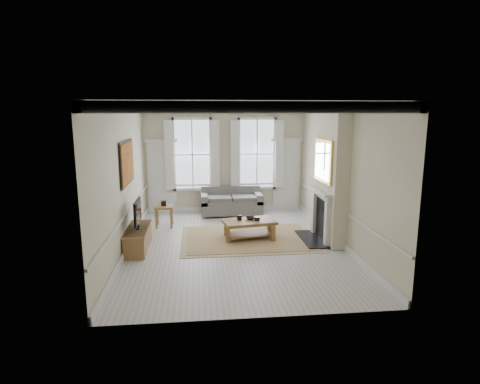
{
  "coord_description": "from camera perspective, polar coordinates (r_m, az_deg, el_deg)",
  "views": [
    {
      "loc": [
        -0.88,
        -9.43,
        3.22
      ],
      "look_at": [
        0.17,
        0.47,
        1.25
      ],
      "focal_mm": 30.0,
      "sensor_mm": 36.0,
      "label": 1
    }
  ],
  "objects": [
    {
      "name": "rug",
      "position": [
        10.51,
        1.3,
        -6.59
      ],
      "size": [
        3.5,
        2.6,
        0.02
      ],
      "primitive_type": "cube",
      "color": "#A08353",
      "rests_on": "floor"
    },
    {
      "name": "door_right",
      "position": [
        13.48,
        6.59,
        2.28
      ],
      "size": [
        0.9,
        0.08,
        2.3
      ],
      "primitive_type": "cube",
      "color": "silver",
      "rests_on": "floor"
    },
    {
      "name": "mirror",
      "position": [
        10.18,
        11.71,
        4.37
      ],
      "size": [
        0.06,
        1.26,
        1.06
      ],
      "primitive_type": "cube",
      "color": "gold",
      "rests_on": "chimney_breast"
    },
    {
      "name": "side_table",
      "position": [
        11.68,
        -10.76,
        -2.48
      ],
      "size": [
        0.51,
        0.51,
        0.61
      ],
      "rotation": [
        0.0,
        0.0,
        -0.01
      ],
      "color": "brown",
      "rests_on": "floor"
    },
    {
      "name": "tv",
      "position": [
        9.75,
        -14.36,
        -2.77
      ],
      "size": [
        0.08,
        0.9,
        0.68
      ],
      "color": "black",
      "rests_on": "tv_stand"
    },
    {
      "name": "bowl",
      "position": [
        10.46,
        1.51,
        -3.72
      ],
      "size": [
        0.33,
        0.33,
        0.06
      ],
      "primitive_type": "imported",
      "rotation": [
        0.0,
        0.0,
        0.31
      ],
      "color": "black",
      "rests_on": "coffee_table"
    },
    {
      "name": "floor",
      "position": [
        10.0,
        -0.67,
        -7.58
      ],
      "size": [
        7.2,
        7.2,
        0.0
      ],
      "primitive_type": "plane",
      "color": "#B7B5AD",
      "rests_on": "ground"
    },
    {
      "name": "hearth",
      "position": [
        10.55,
        10.18,
        -6.62
      ],
      "size": [
        0.55,
        1.5,
        0.05
      ],
      "primitive_type": "cube",
      "color": "black",
      "rests_on": "floor"
    },
    {
      "name": "ceramic_pot_b",
      "position": [
        10.33,
        2.45,
        -3.82
      ],
      "size": [
        0.14,
        0.14,
        0.1
      ],
      "primitive_type": "cylinder",
      "color": "black",
      "rests_on": "coffee_table"
    },
    {
      "name": "window_right",
      "position": [
        13.19,
        2.41,
        5.44
      ],
      "size": [
        1.26,
        0.2,
        2.2
      ],
      "primitive_type": null,
      "color": "#B2BCC6",
      "rests_on": "back_wall"
    },
    {
      "name": "fireplace",
      "position": [
        10.41,
        11.37,
        -2.85
      ],
      "size": [
        0.21,
        1.45,
        1.33
      ],
      "color": "silver",
      "rests_on": "floor"
    },
    {
      "name": "tv_stand",
      "position": [
        9.93,
        -14.3,
        -6.47
      ],
      "size": [
        0.48,
        1.49,
        0.53
      ],
      "primitive_type": "cube",
      "color": "brown",
      "rests_on": "floor"
    },
    {
      "name": "right_wall",
      "position": [
        10.17,
        14.07,
        2.26
      ],
      "size": [
        0.0,
        7.2,
        7.2
      ],
      "primitive_type": "plane",
      "rotation": [
        1.57,
        0.0,
        -1.57
      ],
      "color": "beige",
      "rests_on": "floor"
    },
    {
      "name": "ceramic_pot_a",
      "position": [
        10.37,
        -0.1,
        -3.67
      ],
      "size": [
        0.13,
        0.13,
        0.13
      ],
      "primitive_type": "cylinder",
      "color": "black",
      "rests_on": "coffee_table"
    },
    {
      "name": "painting",
      "position": [
        9.94,
        -15.76,
        4.02
      ],
      "size": [
        0.05,
        1.66,
        1.06
      ],
      "primitive_type": "cube",
      "color": "#C67921",
      "rests_on": "left_wall"
    },
    {
      "name": "ceiling",
      "position": [
        9.47,
        -0.72,
        12.28
      ],
      "size": [
        7.2,
        7.2,
        0.0
      ],
      "primitive_type": "plane",
      "rotation": [
        3.14,
        0.0,
        0.0
      ],
      "color": "white",
      "rests_on": "back_wall"
    },
    {
      "name": "coffee_table",
      "position": [
        10.39,
        1.31,
        -4.48
      ],
      "size": [
        1.44,
        1.0,
        0.5
      ],
      "rotation": [
        0.0,
        0.0,
        0.19
      ],
      "color": "brown",
      "rests_on": "rug"
    },
    {
      "name": "back_wall",
      "position": [
        13.15,
        -2.17,
        4.55
      ],
      "size": [
        5.2,
        0.0,
        5.2
      ],
      "primitive_type": "plane",
      "rotation": [
        1.57,
        0.0,
        0.0
      ],
      "color": "beige",
      "rests_on": "floor"
    },
    {
      "name": "chimney_breast",
      "position": [
        10.29,
        12.77,
        2.43
      ],
      "size": [
        0.35,
        1.7,
        3.38
      ],
      "primitive_type": "cube",
      "color": "beige",
      "rests_on": "floor"
    },
    {
      "name": "sofa",
      "position": [
        12.9,
        -1.25,
        -1.59
      ],
      "size": [
        1.93,
        0.94,
        0.88
      ],
      "color": "#595957",
      "rests_on": "floor"
    },
    {
      "name": "left_wall",
      "position": [
        9.7,
        -16.18,
        1.74
      ],
      "size": [
        0.0,
        7.2,
        7.2
      ],
      "primitive_type": "plane",
      "rotation": [
        1.57,
        0.0,
        1.57
      ],
      "color": "beige",
      "rests_on": "floor"
    },
    {
      "name": "window_left",
      "position": [
        13.05,
        -6.79,
        5.31
      ],
      "size": [
        1.26,
        0.2,
        2.2
      ],
      "primitive_type": null,
      "color": "#B2BCC6",
      "rests_on": "back_wall"
    },
    {
      "name": "door_left",
      "position": [
        13.2,
        -11.06,
        1.97
      ],
      "size": [
        0.9,
        0.08,
        2.3
      ],
      "primitive_type": "cube",
      "color": "silver",
      "rests_on": "floor"
    }
  ]
}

